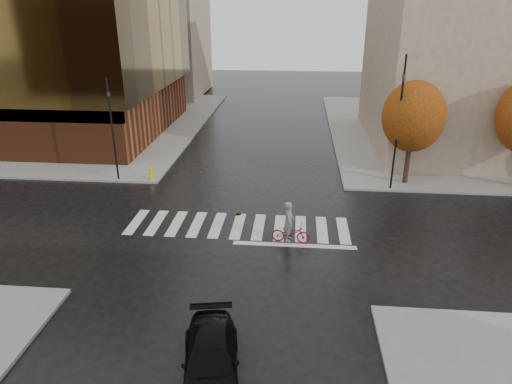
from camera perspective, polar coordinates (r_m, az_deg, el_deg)
ground at (r=23.67m, az=-2.44°, el=-4.82°), size 120.00×120.00×0.00m
sidewalk_nw at (r=49.37m, az=-24.16°, el=7.98°), size 30.00×30.00×0.15m
sidewalk_ne at (r=46.83m, az=27.97°, el=6.61°), size 30.00×30.00×0.15m
crosswalk at (r=24.11m, az=-2.28°, el=-4.26°), size 12.00×3.00×0.01m
office_glass at (r=46.18m, az=-28.76°, el=16.75°), size 27.00×19.00×16.00m
building_ne_tan at (r=40.40m, az=27.02°, el=17.84°), size 16.00×16.00×18.00m
building_nw_far at (r=60.83m, az=-13.86°, el=21.31°), size 14.00×12.00×20.00m
tree_ne_a at (r=29.80m, az=19.09°, el=8.90°), size 3.80×3.80×6.50m
sedan at (r=15.18m, az=-5.65°, el=-20.13°), size 2.46×4.55×1.25m
cyclist at (r=22.27m, az=4.28°, el=-4.62°), size 1.94×0.82×2.15m
traffic_light_nw at (r=30.31m, az=-17.57°, el=8.09°), size 0.18×0.16×6.60m
traffic_light_ne at (r=28.42m, az=17.48°, el=9.30°), size 0.23×0.25×8.08m
fire_hydrant at (r=30.67m, az=-12.99°, el=2.40°), size 0.29×0.29×0.83m
manhole at (r=25.48m, az=-2.40°, el=-2.72°), size 0.55×0.55×0.01m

